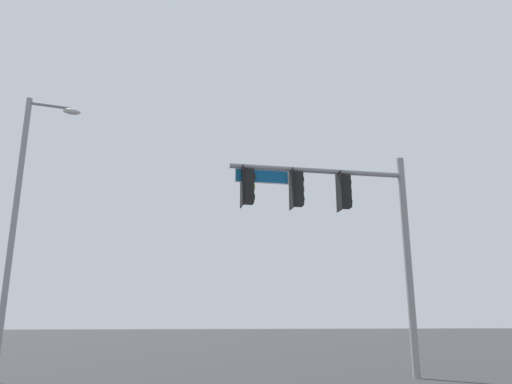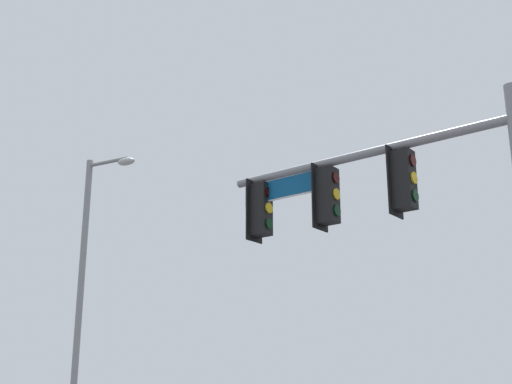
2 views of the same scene
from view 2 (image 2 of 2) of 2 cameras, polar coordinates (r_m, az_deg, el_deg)
signal_pole_near at (r=12.95m, az=11.20°, el=-2.25°), size 5.92×1.21×7.07m
street_lamp at (r=20.07m, az=-13.54°, el=-7.76°), size 1.69×0.28×8.74m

